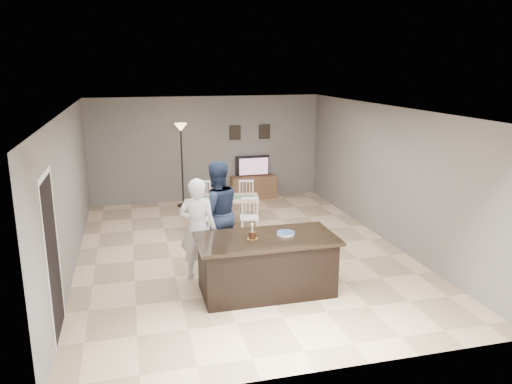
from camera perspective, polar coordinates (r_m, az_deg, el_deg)
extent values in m
plane|color=#D5AE88|center=(9.61, -1.72, -6.79)|extent=(8.00, 8.00, 0.00)
plane|color=slate|center=(13.08, -5.64, 4.93)|extent=(6.00, 0.00, 6.00)
plane|color=slate|center=(5.55, 7.39, -8.09)|extent=(6.00, 0.00, 6.00)
plane|color=slate|center=(9.07, -20.61, -0.08)|extent=(0.00, 8.00, 8.00)
plane|color=slate|center=(10.28, 14.78, 1.98)|extent=(0.00, 8.00, 8.00)
plane|color=white|center=(9.00, -1.85, 9.46)|extent=(8.00, 8.00, 0.00)
cube|color=black|center=(7.83, 1.19, -8.47)|extent=(2.00, 1.00, 0.85)
cube|color=black|center=(7.67, 1.21, -5.37)|extent=(2.15, 1.10, 0.05)
cube|color=brown|center=(13.30, -0.26, 0.54)|extent=(1.20, 0.40, 0.60)
imported|color=black|center=(13.24, -0.34, 2.98)|extent=(0.91, 0.12, 0.53)
plane|color=orange|center=(13.16, -0.25, 2.94)|extent=(0.78, 0.00, 0.78)
cube|color=black|center=(13.13, -2.40, 6.79)|extent=(0.30, 0.02, 0.38)
cube|color=black|center=(13.31, 0.99, 6.91)|extent=(0.30, 0.02, 0.38)
plane|color=black|center=(6.97, -22.18, -7.01)|extent=(0.00, 2.10, 2.10)
plane|color=white|center=(6.67, -23.02, 1.78)|extent=(0.00, 1.02, 1.02)
imported|color=silver|center=(8.22, -6.67, -4.25)|extent=(0.73, 0.61, 1.72)
imported|color=#1A243B|center=(8.79, -4.56, -2.43)|extent=(1.00, 0.83, 1.87)
cylinder|color=#EABB44|center=(7.60, -0.41, -5.33)|extent=(0.16, 0.16, 0.00)
cylinder|color=#311D0D|center=(7.59, -0.42, -4.95)|extent=(0.12, 0.12, 0.10)
cylinder|color=white|center=(7.55, -0.42, -4.16)|extent=(0.02, 0.02, 0.12)
sphere|color=#FFBF4C|center=(7.53, -0.42, -3.67)|extent=(0.02, 0.02, 0.02)
cylinder|color=white|center=(7.79, 3.39, -4.84)|extent=(0.27, 0.27, 0.01)
cylinder|color=white|center=(7.78, 3.39, -4.75)|extent=(0.27, 0.27, 0.01)
cylinder|color=white|center=(7.78, 3.39, -4.66)|extent=(0.27, 0.27, 0.01)
cylinder|color=#325499|center=(7.78, 3.40, -4.60)|extent=(0.28, 0.28, 0.00)
cube|color=tan|center=(10.83, -3.55, -0.73)|extent=(1.57, 1.07, 0.04)
cylinder|color=tan|center=(10.62, -7.02, -3.01)|extent=(0.05, 0.05, 0.64)
cylinder|color=tan|center=(11.26, -0.22, -1.90)|extent=(0.05, 0.05, 0.64)
cube|color=#40745C|center=(10.82, -3.55, -0.61)|extent=(1.30, 0.54, 0.01)
cube|color=white|center=(10.30, -6.28, -3.03)|extent=(0.44, 0.42, 0.04)
cylinder|color=white|center=(10.24, -7.14, -4.42)|extent=(0.03, 0.03, 0.39)
cylinder|color=white|center=(10.50, -5.37, -3.89)|extent=(0.03, 0.03, 0.39)
cube|color=white|center=(10.02, -6.38, -0.84)|extent=(0.34, 0.09, 0.05)
cube|color=white|center=(10.30, -0.75, -2.94)|extent=(0.44, 0.42, 0.04)
cylinder|color=white|center=(10.22, -1.56, -4.33)|extent=(0.03, 0.03, 0.39)
cylinder|color=white|center=(10.51, 0.05, -3.80)|extent=(0.03, 0.03, 0.39)
cube|color=white|center=(10.02, -0.71, -0.75)|extent=(0.34, 0.09, 0.05)
cube|color=white|center=(11.51, -6.01, -1.17)|extent=(0.44, 0.42, 0.04)
cylinder|color=white|center=(11.70, -5.21, -1.97)|extent=(0.03, 0.03, 0.39)
cylinder|color=white|center=(11.44, -6.78, -2.40)|extent=(0.03, 0.03, 0.39)
cube|color=white|center=(11.56, -6.04, 1.20)|extent=(0.34, 0.09, 0.05)
cube|color=white|center=(11.51, -1.07, -1.09)|extent=(0.44, 0.42, 0.04)
cylinder|color=white|center=(11.72, -0.35, -1.89)|extent=(0.03, 0.03, 0.39)
cylinder|color=white|center=(11.43, -1.80, -2.32)|extent=(0.03, 0.03, 0.39)
cube|color=white|center=(11.56, -1.12, 1.28)|extent=(0.34, 0.09, 0.05)
cylinder|color=black|center=(12.77, -8.28, -1.50)|extent=(0.31, 0.31, 0.03)
cylinder|color=black|center=(12.54, -8.44, 2.75)|extent=(0.04, 0.04, 1.92)
cone|color=#FECF8B|center=(12.39, -8.61, 7.31)|extent=(0.31, 0.31, 0.20)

